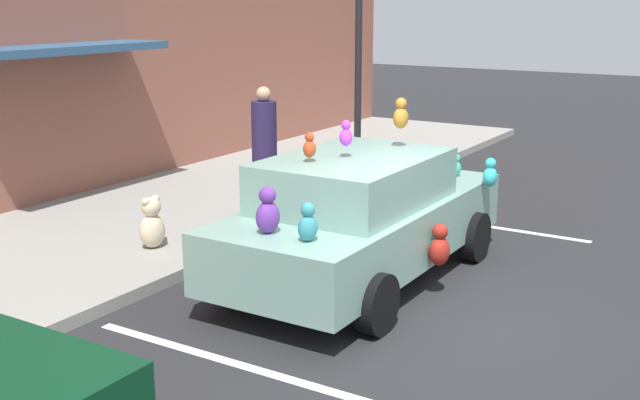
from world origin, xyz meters
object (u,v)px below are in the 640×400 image
Objects in this scene: street_lamp_post at (359,42)px; pedestrian_near_shopfront at (265,156)px; plush_covered_car at (361,216)px; teddy_bear_on_sidewalk at (152,224)px.

street_lamp_post reaches higher than pedestrian_near_shopfront.
plush_covered_car is at bearing -150.42° from street_lamp_post.
plush_covered_car is 2.80m from teddy_bear_on_sidewalk.
plush_covered_car reaches higher than teddy_bear_on_sidewalk.
pedestrian_near_shopfront is at bearing 177.82° from street_lamp_post.
street_lamp_post is 2.09× the size of pedestrian_near_shopfront.
teddy_bear_on_sidewalk is 0.36× the size of pedestrian_near_shopfront.
teddy_bear_on_sidewalk is at bearing 104.63° from plush_covered_car.
pedestrian_near_shopfront is at bearing -7.91° from teddy_bear_on_sidewalk.
pedestrian_near_shopfront reaches higher than teddy_bear_on_sidewalk.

